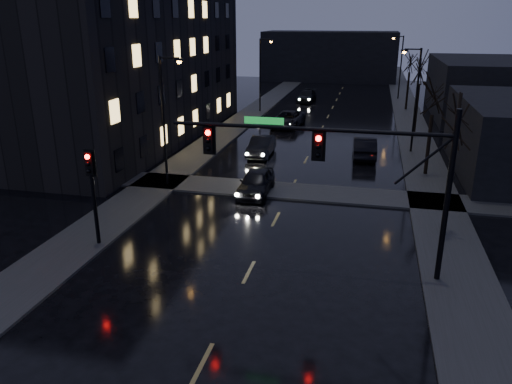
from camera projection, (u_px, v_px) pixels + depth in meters
The scene contains 21 objects.
sidewalk_left at pixel (230, 129), 47.56m from camera, with size 3.00×140.00×0.12m, color #2D2D2B.
sidewalk_right at pixel (415, 138), 43.94m from camera, with size 3.00×140.00×0.12m, color #2D2D2B.
sidewalk_cross at pixel (290, 191), 30.57m from camera, with size 40.00×3.00×0.12m, color #2D2D2B.
apartment_block at pixel (123, 69), 42.70m from camera, with size 12.00×30.00×12.00m, color black.
commercial_right_far at pixel (493, 88), 53.11m from camera, with size 12.00×18.00×6.00m, color black.
far_block at pixel (330, 56), 84.63m from camera, with size 22.00×10.00×8.00m, color black.
signal_mast at pixel (350, 160), 19.43m from camera, with size 11.11×0.41×7.00m.
signal_pole_left at pixel (92, 184), 22.45m from camera, with size 0.35×0.41×4.53m.
tree_near at pixel (459, 108), 22.61m from camera, with size 3.52×3.52×8.08m.
tree_mid_a at pixel (435, 88), 31.94m from camera, with size 3.30×3.30×7.58m.
tree_mid_b at pixel (421, 61), 42.72m from camera, with size 3.74×3.74×8.59m.
tree_far at pixel (411, 56), 55.77m from camera, with size 3.43×3.43×7.88m.
streetlight_l_near at pixel (166, 111), 30.17m from camera, with size 1.53×0.28×8.00m.
streetlight_l_far at pixel (262, 69), 55.00m from camera, with size 1.53×0.28×8.00m.
streetlight_r_mid at pixel (414, 92), 37.98m from camera, with size 1.53×0.28×8.00m.
streetlight_r_far at pixel (399, 62), 63.73m from camera, with size 1.53×0.28×8.00m.
oncoming_car_a at pixel (256, 182), 30.00m from camera, with size 1.78×4.43×1.51m, color black.
oncoming_car_b at pixel (261, 146), 38.48m from camera, with size 1.55×4.46×1.47m, color black.
oncoming_car_c at pixel (288, 119), 48.72m from camera, with size 2.53×5.48×1.52m, color black.
oncoming_car_d at pixel (307, 96), 63.19m from camera, with size 2.03×4.98×1.45m, color black.
lead_car at pixel (364, 147), 37.92m from camera, with size 1.67×4.80×1.58m, color black.
Camera 1 is at (4.50, -10.10, 10.08)m, focal length 35.00 mm.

